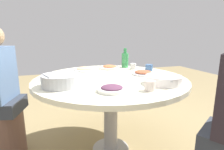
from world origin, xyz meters
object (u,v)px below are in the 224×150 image
object	(u,v)px
dish_greens	(69,74)
dish_eggplant	(112,89)
dish_stirfry	(143,73)
green_bottle	(125,60)
tea_cup_side	(150,86)
dish_tofu_braise	(109,67)
tea_cup_near	(133,66)
dish_noodles	(85,69)
stool_for_diner_left	(5,134)
tea_cup_far	(149,68)
rice_bowl	(61,80)
round_dining_table	(111,88)
soup_bowl	(164,80)

from	to	relation	value
dish_greens	dish_eggplant	xyz separation A→B (m)	(-0.23, 0.55, -0.00)
dish_stirfry	dish_eggplant	size ratio (longest dim) A/B	1.08
green_bottle	tea_cup_side	distance (m)	0.92
dish_greens	dish_tofu_braise	size ratio (longest dim) A/B	0.91
green_bottle	tea_cup_near	xyz separation A→B (m)	(-0.04, 0.14, -0.06)
dish_noodles	stool_for_diner_left	xyz separation A→B (m)	(0.78, 0.14, -0.54)
dish_eggplant	tea_cup_far	xyz separation A→B (m)	(-0.60, -0.57, 0.02)
rice_bowl	dish_noodles	xyz separation A→B (m)	(-0.27, -0.54, -0.03)
round_dining_table	soup_bowl	xyz separation A→B (m)	(-0.32, 0.34, 0.13)
round_dining_table	stool_for_diner_left	bearing A→B (deg)	-14.00
dish_tofu_braise	dish_stirfry	xyz separation A→B (m)	(-0.21, 0.40, 0.00)
dish_eggplant	dish_greens	bearing A→B (deg)	-66.86
dish_greens	stool_for_diner_left	xyz separation A→B (m)	(0.59, -0.08, -0.54)
rice_bowl	dish_tofu_braise	distance (m)	0.79
stool_for_diner_left	soup_bowl	bearing A→B (deg)	155.53
dish_noodles	dish_tofu_braise	bearing A→B (deg)	-172.41
rice_bowl	tea_cup_near	size ratio (longest dim) A/B	4.32
green_bottle	round_dining_table	bearing A→B (deg)	54.20
round_dining_table	dish_tofu_braise	world-z (taller)	dish_tofu_braise
tea_cup_near	tea_cup_side	distance (m)	0.80
round_dining_table	green_bottle	distance (m)	0.57
soup_bowl	rice_bowl	bearing A→B (deg)	-13.16
soup_bowl	dish_stirfry	bearing A→B (deg)	-91.90
dish_stirfry	tea_cup_near	size ratio (longest dim) A/B	3.22
dish_tofu_braise	tea_cup_near	world-z (taller)	tea_cup_near
tea_cup_far	dish_greens	bearing A→B (deg)	1.34
dish_tofu_braise	dish_greens	bearing A→B (deg)	28.84
dish_tofu_braise	dish_eggplant	size ratio (longest dim) A/B	1.15
tea_cup_far	dish_tofu_braise	bearing A→B (deg)	-33.10
tea_cup_side	green_bottle	bearing A→B (deg)	-101.81
dish_stirfry	tea_cup_far	bearing A→B (deg)	-132.80
dish_noodles	tea_cup_near	size ratio (longest dim) A/B	3.77
dish_stirfry	tea_cup_far	xyz separation A→B (m)	(-0.15, -0.16, 0.02)
dish_eggplant	tea_cup_near	xyz separation A→B (m)	(-0.48, -0.70, 0.01)
tea_cup_side	stool_for_diner_left	distance (m)	1.40
dish_noodles	tea_cup_side	xyz separation A→B (m)	(-0.29, 0.84, 0.02)
tea_cup_side	rice_bowl	bearing A→B (deg)	-28.16
tea_cup_near	dish_tofu_braise	bearing A→B (deg)	-23.86
dish_stirfry	dish_eggplant	distance (m)	0.60
round_dining_table	tea_cup_side	size ratio (longest dim) A/B	18.59
dish_greens	green_bottle	xyz separation A→B (m)	(-0.67, -0.29, 0.07)
dish_greens	round_dining_table	bearing A→B (deg)	156.44
dish_stirfry	dish_noodles	size ratio (longest dim) A/B	0.86
dish_noodles	stool_for_diner_left	size ratio (longest dim) A/B	0.58
tea_cup_side	dish_stirfry	bearing A→B (deg)	-113.22
dish_tofu_braise	tea_cup_side	world-z (taller)	tea_cup_side
soup_bowl	tea_cup_near	world-z (taller)	soup_bowl
dish_greens	dish_eggplant	distance (m)	0.60
round_dining_table	dish_eggplant	size ratio (longest dim) A/B	6.81
round_dining_table	dish_noodles	world-z (taller)	dish_noodles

